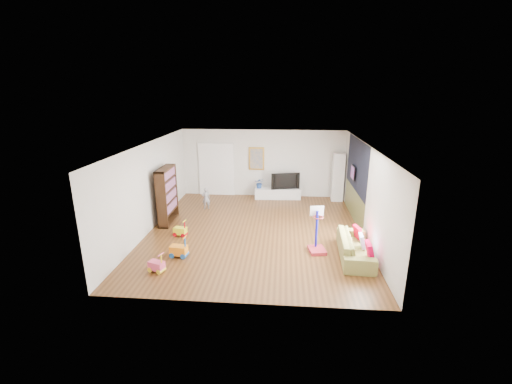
# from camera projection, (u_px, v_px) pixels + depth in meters

# --- Properties ---
(floor) EXTENTS (6.50, 7.50, 0.00)m
(floor) POSITION_uv_depth(u_px,v_px,m) (255.00, 231.00, 10.63)
(floor) COLOR brown
(floor) RESTS_ON ground
(ceiling) EXTENTS (6.50, 7.50, 0.00)m
(ceiling) POSITION_uv_depth(u_px,v_px,m) (255.00, 145.00, 9.85)
(ceiling) COLOR white
(ceiling) RESTS_ON ground
(wall_back) EXTENTS (6.50, 0.00, 2.70)m
(wall_back) POSITION_uv_depth(u_px,v_px,m) (263.00, 163.00, 13.82)
(wall_back) COLOR silver
(wall_back) RESTS_ON ground
(wall_front) EXTENTS (6.50, 0.00, 2.70)m
(wall_front) POSITION_uv_depth(u_px,v_px,m) (239.00, 244.00, 6.66)
(wall_front) COLOR silver
(wall_front) RESTS_ON ground
(wall_left) EXTENTS (0.00, 7.50, 2.70)m
(wall_left) POSITION_uv_depth(u_px,v_px,m) (150.00, 187.00, 10.49)
(wall_left) COLOR silver
(wall_left) RESTS_ON ground
(wall_right) EXTENTS (0.00, 7.50, 2.70)m
(wall_right) POSITION_uv_depth(u_px,v_px,m) (366.00, 192.00, 9.98)
(wall_right) COLOR silver
(wall_right) RESTS_ON ground
(navy_accent) EXTENTS (0.01, 3.20, 1.70)m
(navy_accent) POSITION_uv_depth(u_px,v_px,m) (357.00, 165.00, 11.18)
(navy_accent) COLOR black
(navy_accent) RESTS_ON wall_right
(olive_wainscot) EXTENTS (0.01, 3.20, 1.00)m
(olive_wainscot) POSITION_uv_depth(u_px,v_px,m) (354.00, 204.00, 11.57)
(olive_wainscot) COLOR brown
(olive_wainscot) RESTS_ON wall_right
(doorway) EXTENTS (1.45, 0.06, 2.10)m
(doorway) POSITION_uv_depth(u_px,v_px,m) (216.00, 170.00, 14.01)
(doorway) COLOR white
(doorway) RESTS_ON ground
(painting_back) EXTENTS (0.62, 0.06, 0.92)m
(painting_back) POSITION_uv_depth(u_px,v_px,m) (257.00, 159.00, 13.74)
(painting_back) COLOR gold
(painting_back) RESTS_ON wall_back
(artwork_right) EXTENTS (0.04, 0.56, 0.46)m
(artwork_right) POSITION_uv_depth(u_px,v_px,m) (353.00, 173.00, 11.46)
(artwork_right) COLOR #7F3F8C
(artwork_right) RESTS_ON wall_right
(media_console) EXTENTS (1.85, 0.56, 0.43)m
(media_console) POSITION_uv_depth(u_px,v_px,m) (278.00, 193.00, 13.75)
(media_console) COLOR silver
(media_console) RESTS_ON ground
(tall_cabinet) EXTENTS (0.46, 0.46, 1.89)m
(tall_cabinet) POSITION_uv_depth(u_px,v_px,m) (338.00, 177.00, 13.32)
(tall_cabinet) COLOR silver
(tall_cabinet) RESTS_ON ground
(bookshelf) EXTENTS (0.36, 1.26, 1.84)m
(bookshelf) POSITION_uv_depth(u_px,v_px,m) (167.00, 195.00, 11.13)
(bookshelf) COLOR #321C0E
(bookshelf) RESTS_ON ground
(sofa) EXTENTS (0.89, 2.04, 0.58)m
(sofa) POSITION_uv_depth(u_px,v_px,m) (355.00, 247.00, 8.92)
(sofa) COLOR olive
(sofa) RESTS_ON ground
(basketball_hoop) EXTENTS (0.52, 0.59, 1.26)m
(basketball_hoop) POSITION_uv_depth(u_px,v_px,m) (318.00, 230.00, 9.10)
(basketball_hoop) COLOR #AC2935
(basketball_hoop) RESTS_ON ground
(ride_on_yellow) EXTENTS (0.41, 0.30, 0.50)m
(ride_on_yellow) POSITION_uv_depth(u_px,v_px,m) (180.00, 228.00, 10.23)
(ride_on_yellow) COLOR yellow
(ride_on_yellow) RESTS_ON ground
(ride_on_orange) EXTENTS (0.46, 0.31, 0.58)m
(ride_on_orange) POSITION_uv_depth(u_px,v_px,m) (179.00, 247.00, 8.93)
(ride_on_orange) COLOR orange
(ride_on_orange) RESTS_ON ground
(ride_on_pink) EXTENTS (0.42, 0.34, 0.49)m
(ride_on_pink) POSITION_uv_depth(u_px,v_px,m) (156.00, 262.00, 8.21)
(ride_on_pink) COLOR #DF476E
(ride_on_pink) RESTS_ON ground
(child) EXTENTS (0.34, 0.28, 0.80)m
(child) POSITION_uv_depth(u_px,v_px,m) (206.00, 198.00, 12.50)
(child) COLOR gray
(child) RESTS_ON ground
(tv) EXTENTS (1.14, 0.41, 0.66)m
(tv) POSITION_uv_depth(u_px,v_px,m) (285.00, 180.00, 13.57)
(tv) COLOR black
(tv) RESTS_ON media_console
(vase_plant) EXTENTS (0.39, 0.34, 0.42)m
(vase_plant) POSITION_uv_depth(u_px,v_px,m) (260.00, 183.00, 13.65)
(vase_plant) COLOR navy
(vase_plant) RESTS_ON media_console
(pillow_left) EXTENTS (0.11, 0.41, 0.41)m
(pillow_left) POSITION_uv_depth(u_px,v_px,m) (370.00, 251.00, 8.34)
(pillow_left) COLOR #C90036
(pillow_left) RESTS_ON sofa
(pillow_center) EXTENTS (0.11, 0.35, 0.35)m
(pillow_center) POSITION_uv_depth(u_px,v_px,m) (362.00, 241.00, 8.87)
(pillow_center) COLOR white
(pillow_center) RESTS_ON sofa
(pillow_right) EXTENTS (0.19, 0.39, 0.37)m
(pillow_right) POSITION_uv_depth(u_px,v_px,m) (358.00, 233.00, 9.37)
(pillow_right) COLOR #B1001D
(pillow_right) RESTS_ON sofa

